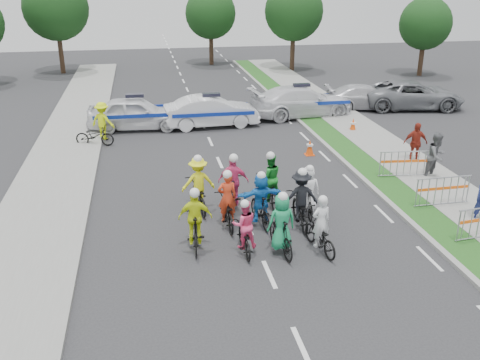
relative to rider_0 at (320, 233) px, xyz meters
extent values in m
plane|color=#28282B|center=(-1.70, -0.99, -0.59)|extent=(90.00, 90.00, 0.00)
cube|color=gray|center=(3.40, 4.01, -0.53)|extent=(0.20, 60.00, 0.12)
cube|color=#1B4A17|center=(4.10, 4.01, -0.53)|extent=(1.20, 60.00, 0.11)
cube|color=gray|center=(5.90, 4.01, -0.52)|extent=(2.40, 60.00, 0.13)
cube|color=gray|center=(-8.20, 4.01, -0.52)|extent=(3.00, 60.00, 0.13)
imported|color=black|center=(0.00, 0.01, -0.13)|extent=(0.91, 1.81, 0.91)
imported|color=white|center=(0.00, -0.04, 0.35)|extent=(0.61, 0.46, 1.51)
sphere|color=white|center=(0.00, -0.09, 1.05)|extent=(0.26, 0.26, 0.26)
imported|color=black|center=(-1.11, 0.12, -0.04)|extent=(0.70, 1.86, 1.09)
imported|color=#1C9C5F|center=(-1.11, 0.07, 0.41)|extent=(0.85, 0.60, 1.64)
sphere|color=white|center=(-1.11, 0.02, 1.18)|extent=(0.28, 0.28, 0.28)
imported|color=black|center=(-2.13, 0.34, -0.16)|extent=(0.57, 1.63, 0.86)
imported|color=#FC467F|center=(-2.13, 0.29, 0.31)|extent=(0.69, 0.54, 1.43)
sphere|color=white|center=(-2.13, 0.24, 0.95)|extent=(0.25, 0.25, 0.25)
imported|color=black|center=(-3.45, 0.83, -0.04)|extent=(0.67, 1.86, 1.09)
imported|color=#E0F219|center=(-3.45, 0.78, 0.41)|extent=(0.99, 0.48, 1.64)
sphere|color=white|center=(-3.45, 0.73, 1.18)|extent=(0.28, 0.28, 0.28)
imported|color=black|center=(-0.09, 1.70, -0.08)|extent=(0.77, 1.95, 1.01)
imported|color=black|center=(-0.09, 1.65, 0.44)|extent=(1.12, 0.68, 1.68)
sphere|color=white|center=(-0.09, 1.60, 1.23)|extent=(0.29, 0.29, 0.29)
imported|color=black|center=(-1.30, 1.99, -0.06)|extent=(0.69, 1.78, 1.04)
imported|color=blue|center=(-1.30, 1.94, 0.38)|extent=(1.50, 0.63, 1.57)
sphere|color=white|center=(-1.30, 1.89, 1.11)|extent=(0.27, 0.27, 0.27)
imported|color=black|center=(-2.33, 2.09, -0.10)|extent=(0.67, 1.87, 0.98)
imported|color=red|center=(-2.33, 2.04, 0.41)|extent=(0.60, 0.40, 1.63)
sphere|color=white|center=(-2.33, 1.99, 1.18)|extent=(0.28, 0.28, 0.28)
imported|color=black|center=(0.39, 2.44, -0.08)|extent=(0.64, 1.72, 1.01)
imported|color=white|center=(0.39, 2.39, 0.35)|extent=(0.78, 0.55, 1.51)
sphere|color=white|center=(0.39, 2.34, 1.05)|extent=(0.26, 0.26, 0.26)
imported|color=black|center=(-0.66, 3.46, -0.09)|extent=(0.74, 1.93, 1.00)
imported|color=#198C28|center=(-0.66, 3.41, 0.43)|extent=(0.83, 0.66, 1.66)
sphere|color=white|center=(-0.66, 3.36, 1.21)|extent=(0.29, 0.29, 0.29)
imported|color=black|center=(-1.93, 3.29, -0.01)|extent=(0.90, 1.97, 1.14)
imported|color=#EF4286|center=(-1.93, 3.24, 0.45)|extent=(1.07, 0.61, 1.72)
sphere|color=white|center=(-1.93, 3.19, 1.27)|extent=(0.30, 0.30, 0.30)
imported|color=black|center=(-3.08, 3.45, -0.07)|extent=(0.86, 2.00, 1.02)
imported|color=#FAFF1A|center=(-3.08, 3.40, 0.44)|extent=(1.15, 0.73, 1.70)
sphere|color=white|center=(-3.08, 3.35, 1.25)|extent=(0.29, 0.29, 0.29)
imported|color=silver|center=(-5.08, 13.84, 0.23)|extent=(4.94, 2.29, 1.64)
imported|color=silver|center=(-1.28, 13.62, 0.20)|extent=(4.86, 1.94, 1.57)
imported|color=silver|center=(3.82, 14.78, 0.24)|extent=(5.96, 3.06, 1.65)
imported|color=silver|center=(8.03, 15.76, 0.10)|extent=(4.94, 2.52, 1.37)
imported|color=gray|center=(10.69, 15.36, 0.22)|extent=(6.14, 3.59, 1.60)
imported|color=#55565A|center=(6.18, 4.69, 0.33)|extent=(1.11, 1.03, 1.83)
imported|color=maroon|center=(6.30, 6.56, 0.27)|extent=(1.05, 0.55, 1.71)
imported|color=#E2FE0D|center=(-6.63, 12.35, 0.31)|extent=(1.33, 1.15, 1.79)
cube|color=#F24C0C|center=(2.31, 8.29, -0.57)|extent=(0.40, 0.40, 0.03)
cone|color=#F24C0C|center=(2.31, 8.29, -0.24)|extent=(0.36, 0.36, 0.70)
cylinder|color=silver|center=(2.31, 8.29, -0.14)|extent=(0.29, 0.29, 0.08)
cube|color=#F24C0C|center=(5.50, 11.34, -0.57)|extent=(0.40, 0.40, 0.03)
cone|color=#F24C0C|center=(5.50, 11.34, -0.24)|extent=(0.36, 0.36, 0.70)
cylinder|color=silver|center=(5.50, 11.34, -0.14)|extent=(0.29, 0.29, 0.08)
imported|color=black|center=(-6.98, 11.38, -0.12)|extent=(1.86, 1.02, 0.93)
cylinder|color=#382619|center=(7.30, 29.01, 1.04)|extent=(0.36, 0.36, 3.25)
sphere|color=#123915|center=(7.30, 29.01, 3.96)|extent=(4.55, 4.55, 4.55)
cylinder|color=#382619|center=(16.30, 25.01, 0.79)|extent=(0.36, 0.36, 2.75)
sphere|color=#123915|center=(16.30, 25.01, 3.26)|extent=(3.85, 3.85, 3.85)
cylinder|color=#382619|center=(-10.70, 31.01, 1.16)|extent=(0.36, 0.36, 3.50)
sphere|color=#123915|center=(-10.70, 31.01, 4.31)|extent=(4.90, 4.90, 4.90)
cylinder|color=#382619|center=(1.30, 33.01, 0.91)|extent=(0.36, 0.36, 3.00)
sphere|color=#123915|center=(1.30, 33.01, 3.61)|extent=(4.20, 4.20, 4.20)
camera|label=1|loc=(-4.69, -12.91, 6.92)|focal=40.00mm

